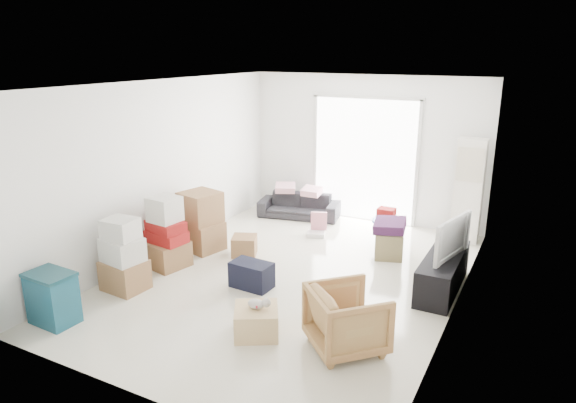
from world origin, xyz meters
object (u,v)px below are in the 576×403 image
(tv_console, at_px, (443,272))
(wood_crate, at_px, (256,321))
(armchair, at_px, (347,316))
(ac_tower, at_px, (469,191))
(kids_table, at_px, (386,218))
(ottoman, at_px, (389,245))
(storage_bins, at_px, (52,298))
(sofa, at_px, (299,202))
(television, at_px, (445,251))

(tv_console, height_order, wood_crate, tv_console)
(armchair, xyz_separation_m, wood_crate, (-1.02, -0.20, -0.22))
(ac_tower, height_order, kids_table, ac_tower)
(tv_console, bearing_deg, wood_crate, -127.37)
(ottoman, distance_m, wood_crate, 2.97)
(ottoman, bearing_deg, storage_bins, -127.74)
(tv_console, xyz_separation_m, sofa, (-3.11, 1.91, 0.05))
(ottoman, xyz_separation_m, wood_crate, (-0.66, -2.90, -0.05))
(sofa, distance_m, ottoman, 2.43)
(armchair, bearing_deg, tv_console, -63.08)
(sofa, xyz_separation_m, kids_table, (1.89, -0.55, 0.12))
(sofa, relative_size, ottoman, 3.68)
(television, relative_size, storage_bins, 1.49)
(wood_crate, bearing_deg, television, 52.63)
(ac_tower, bearing_deg, wood_crate, -110.68)
(ac_tower, relative_size, armchair, 2.26)
(wood_crate, bearing_deg, sofa, 109.96)
(television, relative_size, sofa, 0.62)
(television, bearing_deg, wood_crate, 156.82)
(tv_console, relative_size, television, 1.55)
(sofa, xyz_separation_m, wood_crate, (1.47, -4.05, -0.14))
(sofa, bearing_deg, ottoman, -40.01)
(storage_bins, xyz_separation_m, ottoman, (2.93, 3.78, -0.11))
(storage_bins, xyz_separation_m, wood_crate, (2.26, 0.89, -0.16))
(ottoman, xyz_separation_m, kids_table, (-0.24, 0.61, 0.21))
(sofa, height_order, armchair, armchair)
(storage_bins, bearing_deg, tv_console, 37.83)
(ac_tower, distance_m, television, 2.09)
(armchair, relative_size, wood_crate, 1.58)
(sofa, bearing_deg, ac_tower, -8.74)
(wood_crate, bearing_deg, armchair, 11.40)
(ac_tower, height_order, ottoman, ac_tower)
(tv_console, height_order, ottoman, tv_console)
(television, xyz_separation_m, sofa, (-3.11, 1.91, -0.25))
(storage_bins, distance_m, kids_table, 5.15)
(ac_tower, bearing_deg, tv_console, -88.61)
(tv_console, xyz_separation_m, ottoman, (-0.97, 0.75, -0.04))
(tv_console, bearing_deg, ac_tower, 91.39)
(ac_tower, height_order, wood_crate, ac_tower)
(armchair, xyz_separation_m, ottoman, (-0.35, 2.69, -0.18))
(sofa, bearing_deg, storage_bins, -110.66)
(storage_bins, distance_m, wood_crate, 2.44)
(storage_bins, bearing_deg, ottoman, 52.26)
(sofa, relative_size, storage_bins, 2.41)
(tv_console, relative_size, ottoman, 3.53)
(ac_tower, height_order, sofa, ac_tower)
(armchair, bearing_deg, storage_bins, 63.09)
(tv_console, height_order, storage_bins, storage_bins)
(kids_table, bearing_deg, ac_tower, 30.94)
(sofa, xyz_separation_m, armchair, (2.49, -3.85, 0.09))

